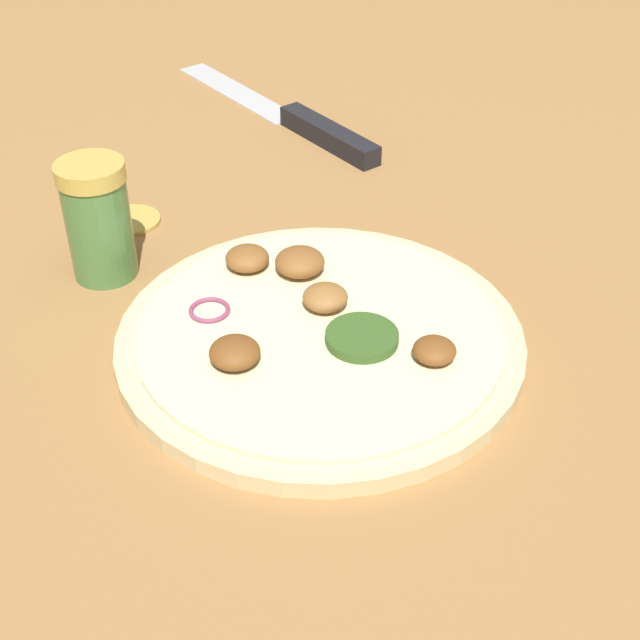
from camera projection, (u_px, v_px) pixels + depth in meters
ground_plane at (320, 347)px, 0.58m from camera, size 3.00×3.00×0.00m
pizza at (319, 335)px, 0.57m from camera, size 0.26×0.26×0.03m
knife at (306, 124)px, 0.83m from camera, size 0.23×0.24×0.02m
spice_jar at (98, 220)px, 0.62m from camera, size 0.05×0.05×0.09m
loose_cap at (131, 219)px, 0.70m from camera, size 0.05×0.05×0.01m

